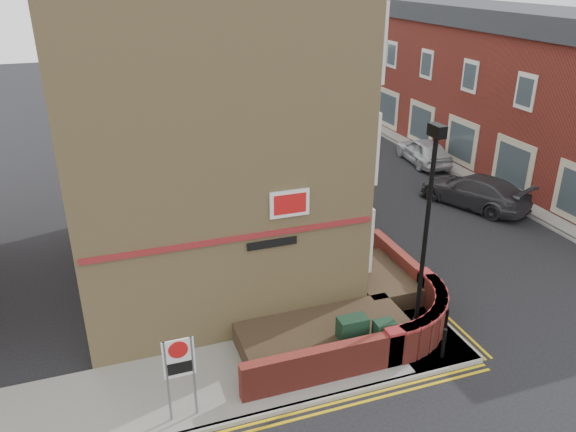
# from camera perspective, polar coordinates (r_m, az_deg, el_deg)

# --- Properties ---
(ground) EXTENTS (120.00, 120.00, 0.00)m
(ground) POSITION_cam_1_polar(r_m,az_deg,el_deg) (15.22, 9.62, -16.69)
(ground) COLOR black
(ground) RESTS_ON ground
(pavement_corner) EXTENTS (13.00, 3.00, 0.12)m
(pavement_corner) POSITION_cam_1_polar(r_m,az_deg,el_deg) (15.25, -5.34, -16.02)
(pavement_corner) COLOR gray
(pavement_corner) RESTS_ON ground
(pavement_main) EXTENTS (2.00, 32.00, 0.12)m
(pavement_main) POSITION_cam_1_polar(r_m,az_deg,el_deg) (28.84, -1.89, 4.20)
(pavement_main) COLOR gray
(pavement_main) RESTS_ON ground
(pavement_far) EXTENTS (4.00, 40.00, 0.12)m
(pavement_far) POSITION_cam_1_polar(r_m,az_deg,el_deg) (31.36, 19.48, 4.46)
(pavement_far) COLOR gray
(pavement_far) RESTS_ON ground
(kerb_side) EXTENTS (13.00, 0.15, 0.12)m
(kerb_side) POSITION_cam_1_polar(r_m,az_deg,el_deg) (14.16, -3.74, -19.76)
(kerb_side) COLOR gray
(kerb_side) RESTS_ON ground
(kerb_main_near) EXTENTS (0.15, 32.00, 0.12)m
(kerb_main_near) POSITION_cam_1_polar(r_m,az_deg,el_deg) (29.13, -0.01, 4.42)
(kerb_main_near) COLOR gray
(kerb_main_near) RESTS_ON ground
(kerb_main_far) EXTENTS (0.15, 40.00, 0.12)m
(kerb_main_far) POSITION_cam_1_polar(r_m,az_deg,el_deg) (30.18, 16.47, 4.12)
(kerb_main_far) COLOR gray
(kerb_main_far) RESTS_ON ground
(yellow_lines_side) EXTENTS (13.00, 0.28, 0.01)m
(yellow_lines_side) POSITION_cam_1_polar(r_m,az_deg,el_deg) (14.02, -3.43, -20.59)
(yellow_lines_side) COLOR gold
(yellow_lines_side) RESTS_ON ground
(yellow_lines_main) EXTENTS (0.28, 32.00, 0.01)m
(yellow_lines_main) POSITION_cam_1_polar(r_m,az_deg,el_deg) (29.23, 0.45, 4.38)
(yellow_lines_main) COLOR gold
(yellow_lines_main) RESTS_ON ground
(corner_building) EXTENTS (8.95, 10.40, 13.60)m
(corner_building) POSITION_cam_1_polar(r_m,az_deg,el_deg) (18.55, -9.17, 12.49)
(corner_building) COLOR tan
(corner_building) RESTS_ON ground
(garden_wall) EXTENTS (6.80, 6.00, 1.20)m
(garden_wall) POSITION_cam_1_polar(r_m,az_deg,el_deg) (16.96, 5.57, -11.60)
(garden_wall) COLOR maroon
(garden_wall) RESTS_ON ground
(lamppost) EXTENTS (0.25, 0.50, 6.30)m
(lamppost) POSITION_cam_1_polar(r_m,az_deg,el_deg) (14.97, 13.73, -2.45)
(lamppost) COLOR black
(lamppost) RESTS_ON pavement_corner
(utility_cabinet_large) EXTENTS (0.80, 0.45, 1.20)m
(utility_cabinet_large) POSITION_cam_1_polar(r_m,az_deg,el_deg) (15.55, 6.51, -12.07)
(utility_cabinet_large) COLOR #15311F
(utility_cabinet_large) RESTS_ON pavement_corner
(utility_cabinet_small) EXTENTS (0.55, 0.40, 1.10)m
(utility_cabinet_small) POSITION_cam_1_polar(r_m,az_deg,el_deg) (15.69, 9.68, -12.17)
(utility_cabinet_small) COLOR #15311F
(utility_cabinet_small) RESTS_ON pavement_corner
(bollard_near) EXTENTS (0.11, 0.11, 0.90)m
(bollard_near) POSITION_cam_1_polar(r_m,az_deg,el_deg) (16.03, 15.53, -12.34)
(bollard_near) COLOR black
(bollard_near) RESTS_ON pavement_corner
(bollard_far) EXTENTS (0.11, 0.11, 0.90)m
(bollard_far) POSITION_cam_1_polar(r_m,az_deg,el_deg) (16.86, 15.73, -10.39)
(bollard_far) COLOR black
(bollard_far) RESTS_ON pavement_corner
(zone_sign) EXTENTS (0.72, 0.07, 2.20)m
(zone_sign) POSITION_cam_1_polar(r_m,az_deg,el_deg) (13.29, -10.97, -14.60)
(zone_sign) COLOR slate
(zone_sign) RESTS_ON pavement_corner
(far_terrace) EXTENTS (5.40, 30.40, 8.00)m
(far_terrace) POSITION_cam_1_polar(r_m,az_deg,el_deg) (34.35, 18.34, 13.15)
(far_terrace) COLOR maroon
(far_terrace) RESTS_ON ground
(far_terrace_cream) EXTENTS (5.40, 12.40, 8.00)m
(far_terrace_cream) POSITION_cam_1_polar(r_m,az_deg,el_deg) (52.45, 4.13, 17.65)
(far_terrace_cream) COLOR beige
(far_terrace_cream) RESTS_ON ground
(tree_near) EXTENTS (3.64, 3.65, 6.70)m
(tree_near) POSITION_cam_1_polar(r_m,az_deg,el_deg) (25.79, -0.70, 12.54)
(tree_near) COLOR #382B1E
(tree_near) RESTS_ON pavement_main
(tree_mid) EXTENTS (4.03, 4.03, 7.42)m
(tree_mid) POSITION_cam_1_polar(r_m,az_deg,el_deg) (33.28, -5.28, 15.93)
(tree_mid) COLOR #382B1E
(tree_mid) RESTS_ON pavement_main
(tree_far) EXTENTS (3.81, 3.81, 7.00)m
(tree_far) POSITION_cam_1_polar(r_m,az_deg,el_deg) (41.05, -8.17, 16.93)
(tree_far) COLOR #382B1E
(tree_far) RESTS_ON pavement_main
(traffic_light_assembly) EXTENTS (0.20, 0.16, 4.20)m
(traffic_light_assembly) POSITION_cam_1_polar(r_m,az_deg,el_deg) (36.60, -5.69, 12.81)
(traffic_light_assembly) COLOR black
(traffic_light_assembly) RESTS_ON pavement_main
(silver_car_near) EXTENTS (1.99, 4.63, 1.48)m
(silver_car_near) POSITION_cam_1_polar(r_m,az_deg,el_deg) (28.91, 2.69, 5.67)
(silver_car_near) COLOR silver
(silver_car_near) RESTS_ON ground
(red_car_main) EXTENTS (2.70, 4.59, 1.20)m
(red_car_main) POSITION_cam_1_polar(r_m,az_deg,el_deg) (31.55, -0.59, 7.01)
(red_car_main) COLOR maroon
(red_car_main) RESTS_ON ground
(grey_car_far) EXTENTS (3.81, 5.34, 1.44)m
(grey_car_far) POSITION_cam_1_polar(r_m,az_deg,el_deg) (26.29, 18.38, 2.46)
(grey_car_far) COLOR #323137
(grey_car_far) RESTS_ON ground
(silver_car_far) EXTENTS (2.10, 4.29, 1.41)m
(silver_car_far) POSITION_cam_1_polar(r_m,az_deg,el_deg) (31.40, 13.62, 6.44)
(silver_car_far) COLOR silver
(silver_car_far) RESTS_ON ground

